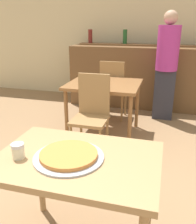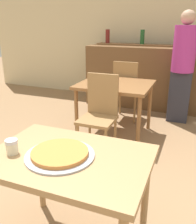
# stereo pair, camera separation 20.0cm
# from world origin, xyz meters

# --- Properties ---
(wall_back) EXTENTS (8.00, 0.05, 2.80)m
(wall_back) POSITION_xyz_m (0.00, 3.91, 1.40)
(wall_back) COLOR beige
(wall_back) RESTS_ON ground_plane
(dining_table_near) EXTENTS (1.00, 0.70, 0.75)m
(dining_table_near) POSITION_xyz_m (0.00, 0.00, 0.65)
(dining_table_near) COLOR #A87F51
(dining_table_near) RESTS_ON ground_plane
(dining_table_far) EXTENTS (0.97, 0.83, 0.75)m
(dining_table_far) POSITION_xyz_m (-0.33, 1.96, 0.66)
(dining_table_far) COLOR brown
(dining_table_far) RESTS_ON ground_plane
(bar_counter) EXTENTS (2.60, 0.56, 1.11)m
(bar_counter) POSITION_xyz_m (0.00, 3.40, 0.56)
(bar_counter) COLOR brown
(bar_counter) RESTS_ON ground_plane
(bar_back_shelf) EXTENTS (2.39, 0.24, 0.35)m
(bar_back_shelf) POSITION_xyz_m (-0.00, 3.54, 1.17)
(bar_back_shelf) COLOR brown
(bar_back_shelf) RESTS_ON bar_counter
(chair_far_side_front) EXTENTS (0.40, 0.40, 0.97)m
(chair_far_side_front) POSITION_xyz_m (-0.33, 1.38, 0.55)
(chair_far_side_front) COLOR olive
(chair_far_side_front) RESTS_ON ground_plane
(chair_far_side_back) EXTENTS (0.40, 0.40, 0.97)m
(chair_far_side_back) POSITION_xyz_m (-0.33, 2.54, 0.55)
(chair_far_side_back) COLOR olive
(chair_far_side_back) RESTS_ON ground_plane
(pizza_tray) EXTENTS (0.43, 0.43, 0.04)m
(pizza_tray) POSITION_xyz_m (-0.05, -0.02, 0.77)
(pizza_tray) COLOR #A3A3A8
(pizza_tray) RESTS_ON dining_table_near
(cheese_shaker) EXTENTS (0.08, 0.08, 0.09)m
(cheese_shaker) POSITION_xyz_m (-0.34, -0.10, 0.80)
(cheese_shaker) COLOR beige
(cheese_shaker) RESTS_ON dining_table_near
(person_standing) EXTENTS (0.34, 0.34, 1.70)m
(person_standing) POSITION_xyz_m (0.46, 2.82, 0.92)
(person_standing) COLOR #2D2D38
(person_standing) RESTS_ON ground_plane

